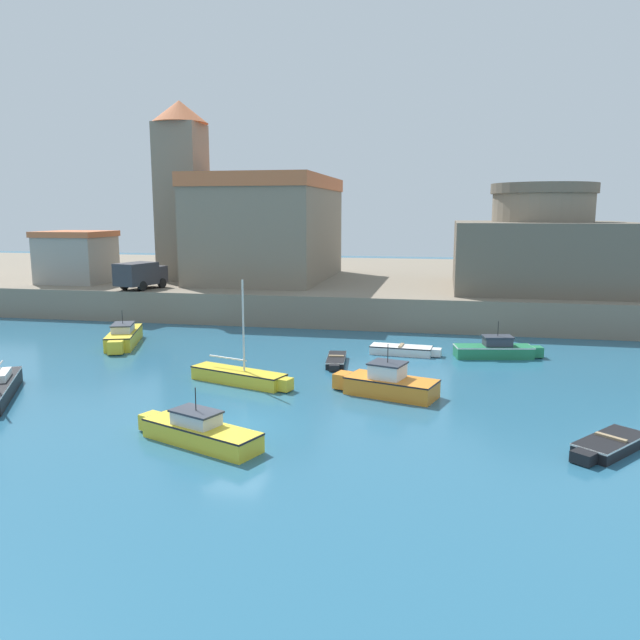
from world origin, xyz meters
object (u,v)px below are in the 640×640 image
at_px(motorboat_green_3, 496,349).
at_px(motorboat_yellow_8, 198,431).
at_px(sailboat_yellow_0, 240,376).
at_px(motorboat_yellow_6, 124,336).
at_px(fortress, 540,249).
at_px(dinghy_black_4, 336,360).
at_px(church, 258,223).
at_px(truck_on_quay, 141,274).
at_px(dinghy_white_5, 403,350).
at_px(dinghy_black_7, 609,444).
at_px(motorboat_orange_2, 388,383).
at_px(harbor_shed_mid_row, 77,257).

bearing_deg(motorboat_green_3, motorboat_yellow_8, -125.73).
distance_m(sailboat_yellow_0, motorboat_yellow_6, 12.98).
bearing_deg(motorboat_yellow_6, sailboat_yellow_0, -35.15).
bearing_deg(fortress, dinghy_black_4, -125.62).
bearing_deg(sailboat_yellow_0, fortress, 53.66).
bearing_deg(church, dinghy_black_4, -62.69).
bearing_deg(truck_on_quay, dinghy_white_5, -22.13).
bearing_deg(church, motorboat_yellow_6, -100.03).
bearing_deg(dinghy_black_7, church, 125.34).
bearing_deg(fortress, motorboat_green_3, -105.88).
height_order(sailboat_yellow_0, dinghy_black_7, sailboat_yellow_0).
bearing_deg(fortress, motorboat_yellow_6, -149.50).
bearing_deg(motorboat_green_3, fortress, 74.12).
height_order(sailboat_yellow_0, dinghy_white_5, sailboat_yellow_0).
bearing_deg(motorboat_orange_2, motorboat_green_3, 58.09).
bearing_deg(church, motorboat_green_3, -41.75).
height_order(motorboat_yellow_6, harbor_shed_mid_row, harbor_shed_mid_row).
bearing_deg(harbor_shed_mid_row, motorboat_yellow_8, -51.31).
bearing_deg(motorboat_yellow_6, church, 79.97).
bearing_deg(sailboat_yellow_0, dinghy_black_7, -20.59).
bearing_deg(motorboat_yellow_6, dinghy_white_5, 2.69).
height_order(harbor_shed_mid_row, truck_on_quay, harbor_shed_mid_row).
height_order(church, truck_on_quay, church).
distance_m(motorboat_green_3, harbor_shed_mid_row, 37.81).
xyz_separation_m(dinghy_white_5, motorboat_yellow_6, (-18.42, -0.87, 0.28)).
xyz_separation_m(sailboat_yellow_0, motorboat_green_3, (13.40, 8.66, 0.09)).
relative_size(motorboat_green_3, dinghy_black_7, 1.45).
bearing_deg(dinghy_black_4, dinghy_black_7, -42.71).
bearing_deg(motorboat_green_3, sailboat_yellow_0, -147.11).
bearing_deg(dinghy_white_5, dinghy_black_7, -59.48).
distance_m(motorboat_yellow_6, church, 21.10).
xyz_separation_m(motorboat_orange_2, motorboat_green_3, (5.75, 9.23, -0.10)).
bearing_deg(motorboat_yellow_6, truck_on_quay, 110.41).
height_order(motorboat_orange_2, harbor_shed_mid_row, harbor_shed_mid_row).
distance_m(dinghy_white_5, harbor_shed_mid_row, 32.75).
relative_size(sailboat_yellow_0, fortress, 0.43).
bearing_deg(motorboat_yellow_8, motorboat_green_3, 54.27).
bearing_deg(dinghy_black_4, motorboat_yellow_8, -102.55).
bearing_deg(fortress, dinghy_black_7, -92.78).
xyz_separation_m(dinghy_black_4, motorboat_yellow_6, (-14.76, 2.35, 0.35)).
distance_m(motorboat_orange_2, motorboat_yellow_8, 10.17).
relative_size(motorboat_yellow_8, church, 0.33).
height_order(motorboat_yellow_8, harbor_shed_mid_row, harbor_shed_mid_row).
height_order(sailboat_yellow_0, dinghy_black_4, sailboat_yellow_0).
height_order(motorboat_yellow_8, truck_on_quay, truck_on_quay).
relative_size(dinghy_white_5, motorboat_yellow_8, 0.78).
distance_m(sailboat_yellow_0, dinghy_white_5, 11.43).
relative_size(sailboat_yellow_0, motorboat_yellow_6, 0.95).
height_order(dinghy_black_4, church, church).
xyz_separation_m(motorboat_green_3, truck_on_quay, (-27.68, 8.66, 3.19)).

